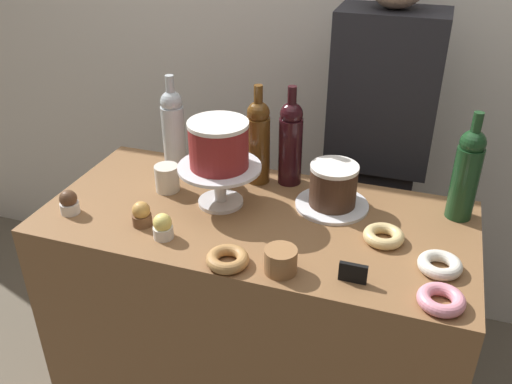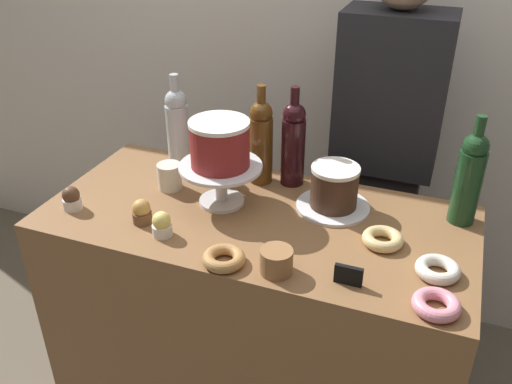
% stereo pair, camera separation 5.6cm
% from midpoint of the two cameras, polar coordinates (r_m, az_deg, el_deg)
% --- Properties ---
extents(back_wall, '(6.00, 0.05, 2.60)m').
position_cam_midpoint_polar(back_wall, '(2.26, 6.72, 17.77)').
color(back_wall, silver).
rests_on(back_wall, ground_plane).
extents(display_counter, '(1.26, 0.60, 0.90)m').
position_cam_midpoint_polar(display_counter, '(1.90, -0.86, -14.00)').
color(display_counter, brown).
rests_on(display_counter, ground_plane).
extents(cake_stand_pedestal, '(0.25, 0.25, 0.13)m').
position_cam_midpoint_polar(cake_stand_pedestal, '(1.64, -4.74, 1.48)').
color(cake_stand_pedestal, silver).
rests_on(cake_stand_pedestal, display_counter).
extents(white_layer_cake, '(0.18, 0.18, 0.14)m').
position_cam_midpoint_polar(white_layer_cake, '(1.59, -4.90, 4.96)').
color(white_layer_cake, maroon).
rests_on(white_layer_cake, cake_stand_pedestal).
extents(silver_serving_platter, '(0.22, 0.22, 0.01)m').
position_cam_midpoint_polar(silver_serving_platter, '(1.68, 6.93, -1.33)').
color(silver_serving_platter, white).
rests_on(silver_serving_platter, display_counter).
extents(chocolate_round_cake, '(0.14, 0.14, 0.13)m').
position_cam_midpoint_polar(chocolate_round_cake, '(1.64, 7.08, 0.74)').
color(chocolate_round_cake, '#3D2619').
rests_on(chocolate_round_cake, silver_serving_platter).
extents(wine_bottle_green, '(0.08, 0.08, 0.33)m').
position_cam_midpoint_polar(wine_bottle_green, '(1.65, 20.12, 1.88)').
color(wine_bottle_green, '#193D1E').
rests_on(wine_bottle_green, display_counter).
extents(wine_bottle_clear, '(0.08, 0.08, 0.33)m').
position_cam_midpoint_polar(wine_bottle_clear, '(1.86, -9.43, 6.52)').
color(wine_bottle_clear, '#B2BCC1').
rests_on(wine_bottle_clear, display_counter).
extents(wine_bottle_dark_red, '(0.08, 0.08, 0.33)m').
position_cam_midpoint_polar(wine_bottle_dark_red, '(1.74, 2.69, 5.25)').
color(wine_bottle_dark_red, black).
rests_on(wine_bottle_dark_red, display_counter).
extents(wine_bottle_amber, '(0.08, 0.08, 0.33)m').
position_cam_midpoint_polar(wine_bottle_amber, '(1.75, -0.69, 5.38)').
color(wine_bottle_amber, '#5B3814').
rests_on(wine_bottle_amber, display_counter).
extents(cupcake_caramel, '(0.06, 0.06, 0.07)m').
position_cam_midpoint_polar(cupcake_caramel, '(1.60, -12.77, -2.29)').
color(cupcake_caramel, brown).
rests_on(cupcake_caramel, display_counter).
extents(cupcake_chocolate, '(0.06, 0.06, 0.07)m').
position_cam_midpoint_polar(cupcake_chocolate, '(1.72, -19.73, -1.04)').
color(cupcake_chocolate, white).
rests_on(cupcake_chocolate, display_counter).
extents(cupcake_lemon, '(0.06, 0.06, 0.07)m').
position_cam_midpoint_polar(cupcake_lemon, '(1.53, -10.68, -3.58)').
color(cupcake_lemon, white).
rests_on(cupcake_lemon, display_counter).
extents(donut_sugar, '(0.11, 0.11, 0.03)m').
position_cam_midpoint_polar(donut_sugar, '(1.47, 17.51, -7.24)').
color(donut_sugar, silver).
rests_on(donut_sugar, display_counter).
extents(donut_pink, '(0.11, 0.11, 0.03)m').
position_cam_midpoint_polar(donut_pink, '(1.36, 17.54, -10.63)').
color(donut_pink, pink).
rests_on(donut_pink, display_counter).
extents(donut_maple, '(0.11, 0.11, 0.03)m').
position_cam_midpoint_polar(donut_maple, '(1.42, -4.11, -6.98)').
color(donut_maple, '#B27F47').
rests_on(donut_maple, display_counter).
extents(donut_glazed, '(0.11, 0.11, 0.03)m').
position_cam_midpoint_polar(donut_glazed, '(1.54, 12.10, -4.50)').
color(donut_glazed, '#E0C17F').
rests_on(donut_glazed, display_counter).
extents(cookie_stack, '(0.08, 0.08, 0.07)m').
position_cam_midpoint_polar(cookie_stack, '(1.39, 1.42, -7.13)').
color(cookie_stack, olive).
rests_on(cookie_stack, display_counter).
extents(price_sign_chalkboard, '(0.07, 0.01, 0.05)m').
position_cam_midpoint_polar(price_sign_chalkboard, '(1.37, 8.88, -8.31)').
color(price_sign_chalkboard, black).
rests_on(price_sign_chalkboard, display_counter).
extents(coffee_cup_ceramic, '(0.08, 0.08, 0.08)m').
position_cam_midpoint_polar(coffee_cup_ceramic, '(1.76, -10.11, 1.42)').
color(coffee_cup_ceramic, silver).
rests_on(coffee_cup_ceramic, display_counter).
extents(barista_figure, '(0.36, 0.22, 1.60)m').
position_cam_midpoint_polar(barista_figure, '(2.08, 11.61, 2.76)').
color(barista_figure, black).
rests_on(barista_figure, ground_plane).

